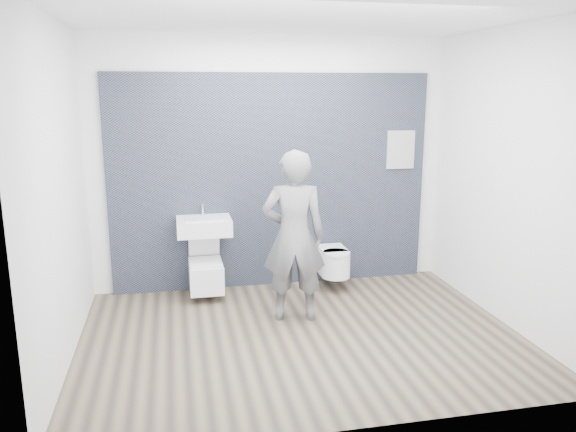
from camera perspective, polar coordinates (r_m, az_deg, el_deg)
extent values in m
plane|color=brown|center=(5.30, 1.35, -12.04)|extent=(4.00, 4.00, 0.00)
plane|color=silver|center=(6.33, -1.66, 5.30)|extent=(4.00, 0.00, 4.00)
plane|color=silver|center=(3.47, 7.08, -1.07)|extent=(4.00, 0.00, 4.00)
plane|color=silver|center=(4.84, -22.31, 2.01)|extent=(0.00, 3.00, 3.00)
plane|color=silver|center=(5.68, 21.55, 3.54)|extent=(0.00, 3.00, 3.00)
plane|color=white|center=(4.84, 1.53, 19.60)|extent=(4.00, 4.00, 0.00)
cube|color=black|center=(6.63, -1.54, -6.81)|extent=(3.60, 0.06, 2.40)
cube|color=white|center=(6.09, -8.53, -1.03)|extent=(0.58, 0.43, 0.17)
cube|color=silver|center=(6.05, -8.54, -0.31)|extent=(0.40, 0.29, 0.03)
cylinder|color=silver|center=(6.20, -8.66, 0.73)|extent=(0.02, 0.02, 0.14)
cylinder|color=silver|center=(6.14, -8.66, 1.20)|extent=(0.02, 0.10, 0.02)
cylinder|color=silver|center=(6.31, -8.59, -1.89)|extent=(0.04, 0.04, 0.12)
cube|color=white|center=(6.20, -8.34, -6.01)|extent=(0.36, 0.52, 0.30)
cylinder|color=silver|center=(6.12, -8.36, -4.92)|extent=(0.25, 0.25, 0.03)
cube|color=white|center=(6.11, -8.37, -4.68)|extent=(0.34, 0.41, 0.02)
cube|color=white|center=(6.25, -8.54, -2.45)|extent=(0.34, 0.12, 0.37)
cube|color=silver|center=(6.45, -8.44, -6.30)|extent=(0.09, 0.06, 0.08)
cube|color=white|center=(6.48, 4.42, -4.53)|extent=(0.32, 0.37, 0.27)
cylinder|color=white|center=(6.31, 4.88, -5.01)|extent=(0.32, 0.32, 0.27)
cube|color=white|center=(6.41, 4.50, -3.33)|extent=(0.30, 0.35, 0.03)
cylinder|color=white|center=(6.25, 4.96, -3.78)|extent=(0.30, 0.30, 0.03)
cube|color=silver|center=(6.65, 4.03, -4.90)|extent=(0.09, 0.06, 0.08)
cube|color=silver|center=(7.00, 10.82, -5.97)|extent=(0.33, 0.03, 0.44)
imported|color=slate|center=(5.40, 0.59, -2.08)|extent=(0.67, 0.49, 1.68)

